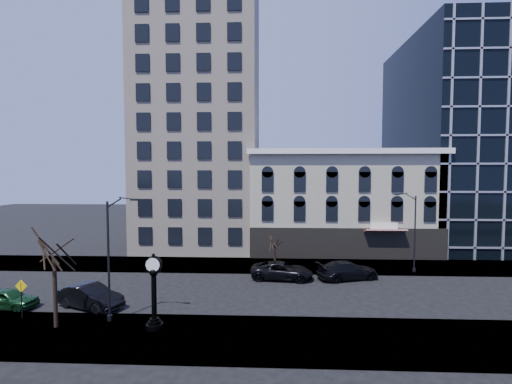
{
  "coord_description": "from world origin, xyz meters",
  "views": [
    {
      "loc": [
        3.33,
        -27.53,
        9.65
      ],
      "look_at": [
        2.0,
        4.0,
        8.0
      ],
      "focal_mm": 24.0,
      "sensor_mm": 36.0,
      "label": 1
    }
  ],
  "objects_px": {
    "street_lamp_near": "(116,226)",
    "warning_sign": "(21,292)",
    "street_clock": "(154,295)",
    "car_near_a": "(8,299)",
    "car_near_b": "(90,296)"
  },
  "relations": [
    {
      "from": "street_lamp_near",
      "to": "warning_sign",
      "type": "bearing_deg",
      "value": -173.34
    },
    {
      "from": "street_clock",
      "to": "street_lamp_near",
      "type": "height_order",
      "value": "street_lamp_near"
    },
    {
      "from": "street_lamp_near",
      "to": "warning_sign",
      "type": "xyz_separation_m",
      "value": [
        -6.61,
        0.25,
        -4.46
      ]
    },
    {
      "from": "warning_sign",
      "to": "car_near_b",
      "type": "height_order",
      "value": "warning_sign"
    },
    {
      "from": "car_near_b",
      "to": "street_lamp_near",
      "type": "bearing_deg",
      "value": -106.46
    },
    {
      "from": "street_clock",
      "to": "warning_sign",
      "type": "relative_size",
      "value": 1.83
    },
    {
      "from": "warning_sign",
      "to": "car_near_b",
      "type": "xyz_separation_m",
      "value": [
        3.44,
        2.19,
        -1.04
      ]
    },
    {
      "from": "street_clock",
      "to": "car_near_b",
      "type": "distance_m",
      "value": 6.87
    },
    {
      "from": "street_clock",
      "to": "car_near_a",
      "type": "relative_size",
      "value": 1.13
    },
    {
      "from": "street_clock",
      "to": "street_lamp_near",
      "type": "bearing_deg",
      "value": 159.32
    },
    {
      "from": "car_near_b",
      "to": "street_clock",
      "type": "bearing_deg",
      "value": -98.37
    },
    {
      "from": "street_lamp_near",
      "to": "car_near_b",
      "type": "bearing_deg",
      "value": 151.2
    },
    {
      "from": "warning_sign",
      "to": "car_near_a",
      "type": "height_order",
      "value": "warning_sign"
    },
    {
      "from": "street_lamp_near",
      "to": "warning_sign",
      "type": "height_order",
      "value": "street_lamp_near"
    },
    {
      "from": "street_lamp_near",
      "to": "car_near_a",
      "type": "relative_size",
      "value": 1.98
    }
  ]
}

